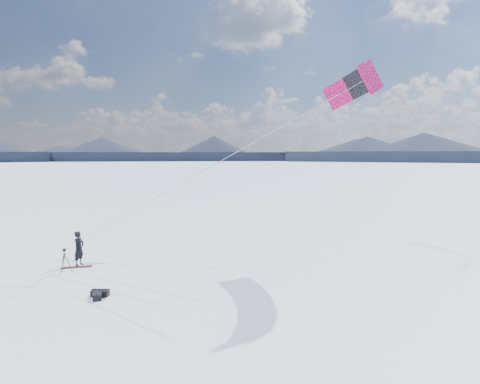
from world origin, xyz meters
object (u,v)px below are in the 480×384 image
(snowboard, at_px, (77,267))
(tripod, at_px, (64,257))
(gear_bag_a, at_px, (100,293))
(gear_bag_b, at_px, (97,296))
(snowkiter, at_px, (80,265))

(snowboard, bearing_deg, tripod, -114.20)
(snowboard, distance_m, gear_bag_a, 5.25)
(tripod, relative_size, gear_bag_b, 1.65)
(snowboard, height_order, tripod, tripod)
(snowboard, bearing_deg, gear_bag_a, -71.75)
(snowkiter, height_order, gear_bag_a, snowkiter)
(snowkiter, height_order, tripod, tripod)
(gear_bag_a, bearing_deg, snowkiter, 122.22)
(gear_bag_a, relative_size, gear_bag_b, 1.03)
(tripod, bearing_deg, snowboard, 67.42)
(snowkiter, bearing_deg, tripod, -172.45)
(snowboard, height_order, gear_bag_a, gear_bag_a)
(snowboard, xyz_separation_m, gear_bag_a, (4.08, -3.30, 0.13))
(gear_bag_a, xyz_separation_m, gear_bag_b, (0.09, -0.31, -0.00))
(snowboard, distance_m, gear_bag_b, 5.52)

